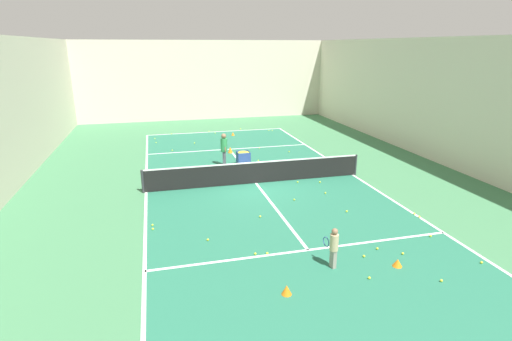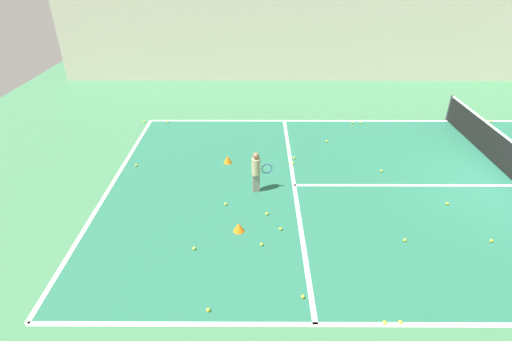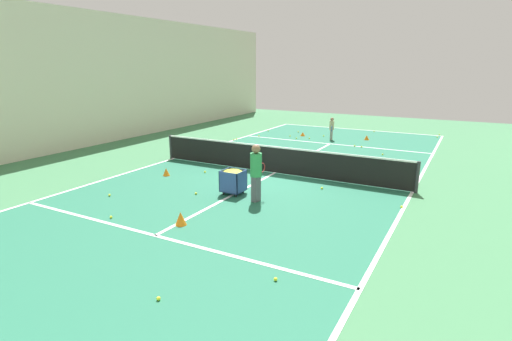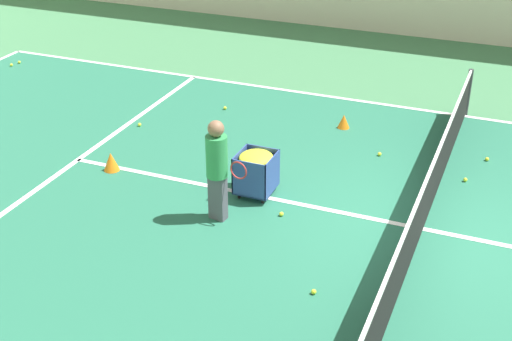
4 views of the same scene
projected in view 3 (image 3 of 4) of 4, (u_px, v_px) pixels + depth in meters
ground_plane at (275, 173)px, 14.01m from camera, size 36.11×36.11×0.00m
court_playing_area at (275, 173)px, 14.01m from camera, size 9.13×22.01×0.00m
line_baseline_near at (357, 130)px, 23.34m from camera, size 9.13×0.10×0.00m
line_sideline_left at (412, 192)px, 11.89m from camera, size 0.10×22.01×0.00m
line_sideline_right at (173, 159)px, 16.12m from camera, size 0.10×22.01×0.00m
line_service_near at (330, 144)px, 19.14m from camera, size 9.13×0.10×0.00m
line_service_far at (155, 236)px, 8.87m from camera, size 9.13×0.10×0.00m
line_centre_service at (275, 173)px, 14.01m from camera, size 0.10×12.11×0.00m
hall_enclosure_right at (80, 80)px, 17.72m from camera, size 0.15×32.41×6.05m
tennis_net at (275, 159)px, 13.88m from camera, size 9.43×0.10×0.96m
player_near_baseline at (332, 127)px, 19.97m from camera, size 0.26×0.55×1.14m
coach_at_net at (256, 169)px, 10.89m from camera, size 0.37×0.67×1.61m
ball_cart at (233, 177)px, 11.62m from camera, size 0.62×0.58×0.74m
training_cone_0 at (181, 218)px, 9.43m from camera, size 0.27×0.27×0.32m
training_cone_1 at (367, 138)px, 20.11m from camera, size 0.25×0.25×0.24m
training_cone_2 at (166, 172)px, 13.64m from camera, size 0.23×0.23×0.27m
training_cone_3 at (303, 134)px, 21.24m from camera, size 0.26×0.26×0.21m
tennis_ball_0 at (244, 154)px, 16.73m from camera, size 0.07×0.07×0.07m
tennis_ball_1 at (355, 146)px, 18.52m from camera, size 0.07×0.07×0.07m
tennis_ball_2 at (158, 298)px, 6.43m from camera, size 0.07×0.07×0.07m
tennis_ball_3 at (259, 136)px, 21.11m from camera, size 0.07×0.07×0.07m
tennis_ball_4 at (279, 156)px, 16.37m from camera, size 0.07×0.07×0.07m
tennis_ball_5 at (221, 160)px, 15.78m from camera, size 0.07×0.07×0.07m
tennis_ball_7 at (296, 138)px, 20.43m from camera, size 0.07×0.07×0.07m
tennis_ball_9 at (383, 154)px, 16.77m from camera, size 0.07×0.07×0.07m
tennis_ball_10 at (402, 207)px, 10.58m from camera, size 0.07×0.07×0.07m
tennis_ball_11 at (439, 135)px, 21.47m from camera, size 0.07×0.07×0.07m
tennis_ball_12 at (290, 136)px, 21.06m from camera, size 0.07×0.07×0.07m
tennis_ball_13 at (236, 139)px, 20.23m from camera, size 0.07×0.07×0.07m
tennis_ball_15 at (268, 131)px, 22.70m from camera, size 0.07×0.07×0.07m
tennis_ball_17 at (324, 136)px, 21.09m from camera, size 0.07×0.07×0.07m
tennis_ball_18 at (420, 165)px, 15.03m from camera, size 0.07×0.07×0.07m
tennis_ball_20 at (374, 131)px, 22.51m from camera, size 0.07×0.07×0.07m
tennis_ball_21 at (234, 140)px, 20.00m from camera, size 0.07×0.07×0.07m
tennis_ball_22 at (437, 137)px, 20.76m from camera, size 0.07×0.07×0.07m
tennis_ball_23 at (309, 138)px, 20.41m from camera, size 0.07×0.07×0.07m
tennis_ball_24 at (109, 195)px, 11.53m from camera, size 0.07×0.07×0.07m
tennis_ball_25 at (111, 217)px, 9.87m from camera, size 0.07×0.07×0.07m
tennis_ball_26 at (205, 172)px, 14.02m from camera, size 0.07×0.07×0.07m
tennis_ball_27 at (258, 189)px, 12.05m from camera, size 0.07×0.07×0.07m
tennis_ball_28 at (322, 188)px, 12.17m from camera, size 0.07×0.07×0.07m
tennis_ball_29 at (419, 166)px, 14.76m from camera, size 0.07×0.07×0.07m
tennis_ball_30 at (328, 155)px, 16.61m from camera, size 0.07×0.07×0.07m
tennis_ball_32 at (238, 164)px, 15.14m from camera, size 0.07×0.07×0.07m
tennis_ball_34 at (265, 147)px, 18.32m from camera, size 0.07×0.07×0.07m
tennis_ball_35 at (362, 147)px, 18.31m from camera, size 0.07×0.07×0.07m
tennis_ball_37 at (276, 279)px, 7.01m from camera, size 0.07×0.07×0.07m
tennis_ball_38 at (298, 132)px, 22.34m from camera, size 0.07×0.07×0.07m
tennis_ball_39 at (196, 193)px, 11.67m from camera, size 0.07×0.07×0.07m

